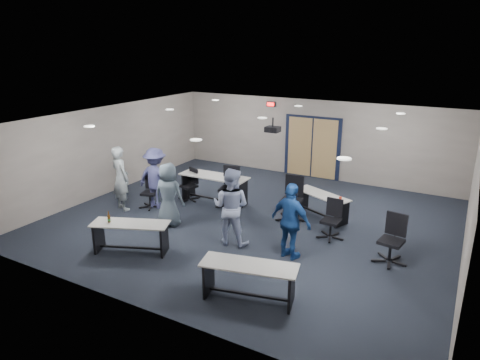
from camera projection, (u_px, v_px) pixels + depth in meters
The scene contains 25 objects.
floor at pixel (252, 220), 11.42m from camera, with size 10.00×10.00×0.00m, color black.
back_wall at pixel (313, 139), 14.75m from camera, with size 10.00×0.04×2.70m, color gray.
front_wall at pixel (131, 238), 7.26m from camera, with size 10.00×0.04×2.70m, color gray.
left_wall at pixel (111, 149), 13.32m from camera, with size 0.04×9.00×2.70m, color gray.
right_wall at pixel (471, 206), 8.69m from camera, with size 0.04×9.00×2.70m, color gray.
ceiling at pixel (253, 120), 10.59m from camera, with size 10.00×9.00×0.04m, color silver.
double_door at pixel (312, 148), 14.81m from camera, with size 2.00×0.07×2.20m.
exit_sign at pixel (271, 104), 15.11m from camera, with size 0.32×0.07×0.18m.
ceiling_projector at pixel (273, 129), 10.96m from camera, with size 0.35×0.32×0.37m.
ceiling_can_lights at pixel (258, 119), 10.81m from camera, with size 6.24×5.74×0.02m, color silver, non-canonical shape.
table_front_left at pixel (130, 232), 9.56m from camera, with size 1.81×1.19×0.96m.
table_front_right at pixel (249, 276), 7.75m from camera, with size 1.85×0.97×0.72m.
table_back_left at pixel (214, 184), 12.51m from camera, with size 2.08×0.73×0.84m.
table_back_right at pixel (321, 201), 11.47m from camera, with size 1.71×1.17×0.77m.
chair_back_a at pixel (189, 185), 12.74m from camera, with size 0.61×0.61×0.96m, color black, non-canonical shape.
chair_back_b at pixel (229, 188), 12.16m from camera, with size 0.74×0.74×1.17m, color black, non-canonical shape.
chair_back_c at pixel (291, 199), 11.24m from camera, with size 0.75×0.75×1.19m, color black, non-canonical shape.
chair_back_d at pixel (331, 220), 10.23m from camera, with size 0.60×0.60×0.96m, color black, non-canonical shape.
chair_loose_left at pixel (150, 192), 12.16m from camera, with size 0.60×0.60×0.95m, color black, non-canonical shape.
chair_loose_right at pixel (391, 240), 9.05m from camera, with size 0.68×0.68×1.08m, color black, non-canonical shape.
person_gray at pixel (121, 178), 11.91m from camera, with size 0.67×0.44×1.83m, color #96A0A3.
person_plaid at pixel (169, 195), 10.88m from camera, with size 0.81×0.53×1.66m, color #4C5B68.
person_lightblue at pixel (231, 207), 9.85m from camera, with size 0.89×0.69×1.83m, color #9CA8CE.
person_navy at pixel (291, 221), 9.17m from camera, with size 1.00×0.42×1.71m, color navy.
person_back at pixel (156, 178), 12.07m from camera, with size 1.13×0.65×1.75m, color #45477D.
Camera 1 is at (4.83, -9.38, 4.51)m, focal length 32.00 mm.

